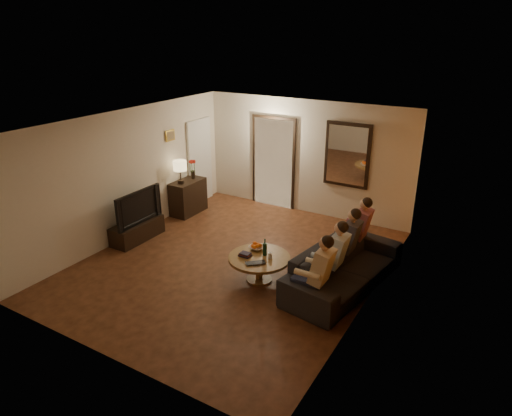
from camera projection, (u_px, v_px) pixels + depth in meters
The scene contains 33 objects.
floor at pixel (234, 263), 8.42m from camera, with size 5.00×6.00×0.01m, color #3E2110.
ceiling at pixel (231, 122), 7.45m from camera, with size 5.00×6.00×0.01m, color white.
back_wall at pixel (305, 157), 10.33m from camera, with size 5.00×0.02×2.60m, color beige.
front_wall at pixel (97, 271), 5.53m from camera, with size 5.00×0.02×2.60m, color beige.
left_wall at pixel (128, 175), 9.11m from camera, with size 0.02×6.00×2.60m, color beige.
right_wall at pixel (373, 227), 6.75m from camera, with size 0.02×6.00×2.60m, color beige.
orange_accent at pixel (373, 227), 6.76m from camera, with size 0.01×6.00×2.60m, color orange.
kitchen_doorway at pixel (274, 163), 10.79m from camera, with size 1.00×0.06×2.10m, color #FFE0A5.
door_trim at pixel (273, 163), 10.78m from camera, with size 1.12×0.04×2.22m, color black.
fridge_glimpse at pixel (283, 171), 10.73m from camera, with size 0.45×0.03×1.70m, color silver.
mirror_frame at pixel (347, 155), 9.75m from camera, with size 1.00×0.05×1.40m, color black.
mirror_glass at pixel (347, 155), 9.73m from camera, with size 0.86×0.02×1.26m, color white.
white_door at pixel (200, 161), 11.04m from camera, with size 0.06×0.85×2.04m, color white.
framed_art at pixel (170, 135), 9.94m from camera, with size 0.03×0.28×0.24m, color #B28C33.
art_canvas at pixel (171, 136), 9.93m from camera, with size 0.01×0.22×0.18m, color brown.
dresser at pixel (188, 197), 10.55m from camera, with size 0.45×0.88×0.78m, color black.
table_lamp at pixel (180, 172), 10.13m from camera, with size 0.30×0.30×0.54m, color beige, non-canonical shape.
flower_vase at pixel (193, 169), 10.50m from camera, with size 0.14×0.14×0.44m, color #AB1D12, non-canonical shape.
tv_stand at pixel (137, 230), 9.29m from camera, with size 0.45×1.15×0.38m, color black.
tv at pixel (135, 206), 9.09m from camera, with size 0.16×1.18×0.68m, color black.
sofa at pixel (344, 267), 7.53m from camera, with size 0.96×2.47×0.72m, color black.
person_a at pixel (318, 277), 6.77m from camera, with size 0.60×0.40×1.20m, color tan, non-canonical shape.
person_b at pixel (333, 260), 7.25m from camera, with size 0.60×0.40×1.20m, color tan, non-canonical shape.
person_c at pixel (346, 246), 7.73m from camera, with size 0.60×0.40×1.20m, color tan, non-canonical shape.
person_d at pixel (358, 233), 8.21m from camera, with size 0.60×0.40×1.20m, color tan, non-canonical shape.
dog at pixel (307, 263), 7.81m from camera, with size 0.56×0.24×0.56m, color tan, non-canonical shape.
coffee_table at pixel (259, 268), 7.77m from camera, with size 1.05×1.05×0.45m, color brown.
bowl at pixel (257, 248), 7.93m from camera, with size 0.26×0.26×0.06m, color white.
oranges at pixel (257, 244), 7.91m from camera, with size 0.20×0.20×0.08m, color orange, non-canonical shape.
wine_bottle at pixel (265, 247), 7.68m from camera, with size 0.07×0.07×0.31m, color black, non-canonical shape.
wine_glass at pixel (270, 255), 7.62m from camera, with size 0.06×0.06×0.10m, color silver.
book_stack at pixel (245, 254), 7.69m from camera, with size 0.20×0.15×0.07m, color black, non-canonical shape.
laptop at pixel (256, 264), 7.41m from camera, with size 0.33×0.21×0.03m, color black.
Camera 1 is at (4.14, -6.20, 4.06)m, focal length 32.00 mm.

